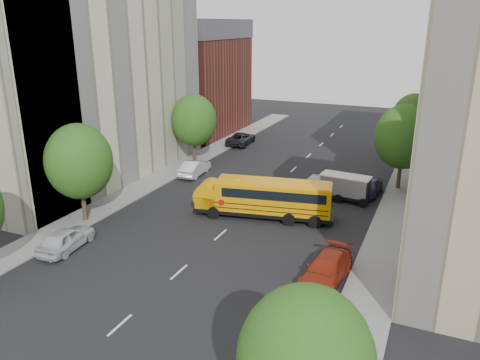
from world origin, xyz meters
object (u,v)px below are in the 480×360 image
Objects in this scene: street_tree_2 at (194,120)px; school_bus at (263,196)px; street_tree_5 at (414,118)px; safari_truck at (340,186)px; parked_car_3 at (327,269)px; parked_car_2 at (241,138)px; street_tree_1 at (79,162)px; parked_car_5 at (399,146)px; parked_car_4 at (370,187)px; street_tree_4 at (404,137)px; parked_car_1 at (195,168)px; parked_car_0 at (66,239)px.

street_tree_2 is 0.67× the size of school_bus.
street_tree_5 reaches higher than safari_truck.
school_bus is 10.57m from parked_car_3.
parked_car_2 is at bearing 142.71° from safari_truck.
street_tree_1 is 38.33m from parked_car_5.
safari_truck is at bearing 133.10° from parked_car_2.
parked_car_4 is at bearing 49.19° from safari_truck.
street_tree_4 is 20.66m from parked_car_1.
parked_car_2 is at bearing 154.63° from street_tree_4.
street_tree_5 reaches higher than parked_car_5.
parked_car_4 is (7.17, 8.80, -1.05)m from school_bus.
parked_car_0 is (-19.80, -34.37, -3.90)m from street_tree_5.
school_bus reaches higher than parked_car_4.
parked_car_0 is 0.88× the size of parked_car_3.
safari_truck is at bearing 103.77° from parked_car_3.
street_tree_1 is 28.11m from parked_car_2.
street_tree_1 is at bearing -178.89° from parked_car_3.
street_tree_2 is at bearing -151.39° from street_tree_5.
parked_car_4 is (-2.20, -2.71, -4.36)m from street_tree_4.
parked_car_5 is (20.60, 14.05, -4.05)m from street_tree_2.
street_tree_1 is 22.15m from safari_truck.
safari_truck is 19.25m from parked_car_5.
street_tree_2 reaches higher than safari_truck.
school_bus is at bearing -42.33° from street_tree_2.
street_tree_5 is 1.79× the size of parked_car_4.
parked_car_4 is 0.90× the size of parked_car_5.
street_tree_2 is 0.95× the size of street_tree_4.
parked_car_3 is at bearing -96.54° from street_tree_4.
street_tree_4 reaches higher than parked_car_2.
safari_truck is at bearing -15.77° from street_tree_2.
street_tree_4 is 1.73× the size of parked_car_5.
street_tree_2 reaches higher than street_tree_5.
street_tree_4 is 12.01m from street_tree_5.
parked_car_4 is at bearing 94.58° from parked_car_3.
street_tree_5 is at bearing 85.78° from parked_car_4.
school_bus is (12.63, 6.49, -3.19)m from street_tree_1.
school_bus is (-9.37, -11.51, -3.31)m from street_tree_4.
parked_car_1 is (0.00, 18.34, -0.01)m from parked_car_0.
school_bus is at bearing 113.35° from parked_car_2.
parked_car_5 is (-1.40, 2.05, -3.93)m from street_tree_5.
school_bus is at bearing -121.40° from safari_truck.
school_bus is 2.45× the size of parked_car_5.
parked_car_1 is at bearing 88.84° from parked_car_2.
street_tree_5 is 25.78m from parked_car_1.
parked_car_2 is 19.67m from parked_car_5.
safari_truck is 1.15× the size of parked_car_1.
parked_car_0 reaches higher than parked_car_3.
safari_truck is 1.03× the size of parked_car_3.
parked_car_3 is (19.80, -19.20, -4.05)m from street_tree_2.
street_tree_4 reaches higher than parked_car_1.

